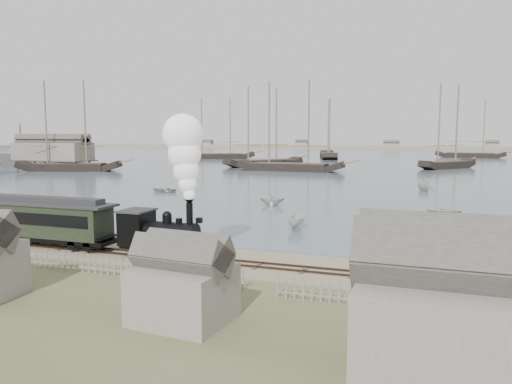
% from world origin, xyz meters
% --- Properties ---
extents(ground, '(600.00, 600.00, 0.00)m').
position_xyz_m(ground, '(0.00, 0.00, 0.00)').
color(ground, tan).
rests_on(ground, ground).
extents(harbor_water, '(600.00, 336.00, 0.06)m').
position_xyz_m(harbor_water, '(0.00, 170.00, 0.03)').
color(harbor_water, '#4A5E6A').
rests_on(harbor_water, ground).
extents(rail_track, '(120.00, 1.80, 0.16)m').
position_xyz_m(rail_track, '(0.00, -2.00, 0.04)').
color(rail_track, '#33231C').
rests_on(rail_track, ground).
extents(picket_fence_west, '(19.00, 0.10, 1.20)m').
position_xyz_m(picket_fence_west, '(-6.50, -7.00, 0.00)').
color(picket_fence_west, slate).
rests_on(picket_fence_west, ground).
extents(picket_fence_east, '(15.00, 0.10, 1.20)m').
position_xyz_m(picket_fence_east, '(12.50, -7.50, 0.00)').
color(picket_fence_east, slate).
rests_on(picket_fence_east, ground).
extents(shed_mid, '(4.00, 3.50, 3.60)m').
position_xyz_m(shed_mid, '(2.00, -12.00, 0.00)').
color(shed_mid, slate).
rests_on(shed_mid, ground).
extents(shed_right, '(6.00, 5.00, 5.10)m').
position_xyz_m(shed_right, '(13.00, -14.00, 0.00)').
color(shed_right, slate).
rests_on(shed_right, ground).
extents(far_spit, '(500.00, 20.00, 1.80)m').
position_xyz_m(far_spit, '(0.00, 250.00, 0.00)').
color(far_spit, tan).
rests_on(far_spit, ground).
extents(locomotive, '(7.46, 2.78, 9.30)m').
position_xyz_m(locomotive, '(-3.52, -2.00, 4.29)').
color(locomotive, black).
rests_on(locomotive, ground).
extents(passenger_coach, '(13.22, 2.55, 3.21)m').
position_xyz_m(passenger_coach, '(-15.68, -2.00, 2.04)').
color(passenger_coach, black).
rests_on(passenger_coach, ground).
extents(beached_dinghy, '(4.36, 4.54, 0.77)m').
position_xyz_m(beached_dinghy, '(-6.61, 0.62, 0.38)').
color(beached_dinghy, beige).
rests_on(beached_dinghy, ground).
extents(rowboat_0, '(4.18, 4.34, 0.73)m').
position_xyz_m(rowboat_0, '(-26.36, 13.84, 0.43)').
color(rowboat_0, beige).
rests_on(rowboat_0, harbor_water).
extents(rowboat_1, '(2.87, 3.20, 1.52)m').
position_xyz_m(rowboat_1, '(-5.31, 23.61, 0.82)').
color(rowboat_1, beige).
rests_on(rowboat_1, harbor_water).
extents(rowboat_2, '(3.21, 1.28, 1.23)m').
position_xyz_m(rowboat_2, '(1.09, 10.68, 0.67)').
color(rowboat_2, beige).
rests_on(rowboat_2, harbor_water).
extents(rowboat_3, '(2.54, 3.50, 0.72)m').
position_xyz_m(rowboat_3, '(13.52, 23.08, 0.42)').
color(rowboat_3, beige).
rests_on(rowboat_3, harbor_water).
extents(rowboat_6, '(2.78, 3.74, 0.75)m').
position_xyz_m(rowboat_6, '(-23.96, 31.11, 0.43)').
color(rowboat_6, beige).
rests_on(rowboat_6, harbor_water).
extents(rowboat_7, '(4.42, 4.21, 1.82)m').
position_xyz_m(rowboat_7, '(11.03, 45.04, 0.97)').
color(rowboat_7, beige).
rests_on(rowboat_7, harbor_water).
extents(rowboat_8, '(3.85, 3.67, 1.58)m').
position_xyz_m(rowboat_8, '(16.44, 12.36, 0.85)').
color(rowboat_8, beige).
rests_on(rowboat_8, harbor_water).
extents(schooner_0, '(23.01, 12.31, 20.00)m').
position_xyz_m(schooner_0, '(-64.23, 59.29, 10.06)').
color(schooner_0, black).
rests_on(schooner_0, harbor_water).
extents(schooner_1, '(17.48, 19.64, 20.00)m').
position_xyz_m(schooner_1, '(-28.25, 88.18, 10.06)').
color(schooner_1, black).
rests_on(schooner_1, harbor_water).
extents(schooner_2, '(23.76, 5.64, 20.00)m').
position_xyz_m(schooner_2, '(-17.86, 75.97, 10.06)').
color(schooner_2, black).
rests_on(schooner_2, harbor_water).
extents(schooner_3, '(13.81, 16.54, 20.00)m').
position_xyz_m(schooner_3, '(15.33, 96.14, 10.06)').
color(schooner_3, black).
rests_on(schooner_3, harbor_water).
extents(schooner_6, '(24.01, 16.43, 20.00)m').
position_xyz_m(schooner_6, '(-55.18, 119.97, 10.06)').
color(schooner_6, black).
rests_on(schooner_6, harbor_water).
extents(schooner_7, '(11.42, 24.92, 20.00)m').
position_xyz_m(schooner_7, '(-21.24, 135.07, 10.06)').
color(schooner_7, black).
rests_on(schooner_7, harbor_water).
extents(schooner_8, '(22.95, 7.52, 20.00)m').
position_xyz_m(schooner_8, '(23.90, 154.99, 10.06)').
color(schooner_8, black).
rests_on(schooner_8, harbor_water).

